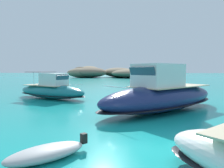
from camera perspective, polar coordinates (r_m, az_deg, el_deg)
ground_plane at (r=8.16m, az=11.09°, el=-16.82°), size 400.00×400.00×0.00m
islet_large at (r=83.88m, az=6.40°, el=2.98°), size 29.90×29.02×3.91m
islet_small at (r=82.68m, az=-6.83°, el=3.22°), size 19.51×19.33×4.51m
motorboat_navy at (r=14.99m, az=13.61°, el=-3.06°), size 10.38×10.13×3.28m
motorboat_teal at (r=21.91m, az=-16.32°, el=-1.59°), size 8.87×6.01×2.69m
dinghy_tender at (r=7.33m, az=-17.47°, el=-17.48°), size 2.62×2.61×0.58m
channel_buoy at (r=22.54m, az=10.61°, el=-2.68°), size 0.56×0.56×1.48m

